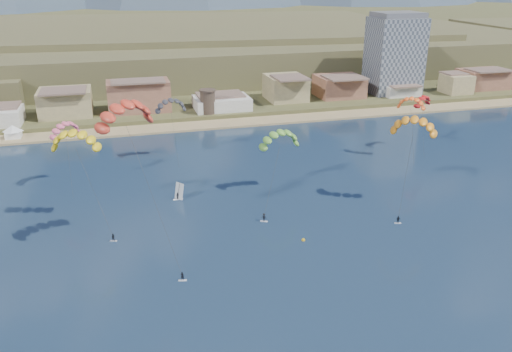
# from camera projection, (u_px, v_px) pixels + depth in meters

# --- Properties ---
(ground) EXTENTS (2400.00, 2400.00, 0.00)m
(ground) POSITION_uv_depth(u_px,v_px,m) (310.00, 308.00, 80.89)
(ground) COLOR #0E2033
(ground) RESTS_ON ground
(beach) EXTENTS (2200.00, 12.00, 0.90)m
(beach) POSITION_uv_depth(u_px,v_px,m) (198.00, 125.00, 175.75)
(beach) COLOR tan
(beach) RESTS_ON ground
(land) EXTENTS (2200.00, 900.00, 4.00)m
(land) POSITION_uv_depth(u_px,v_px,m) (132.00, 18.00, 582.54)
(land) COLOR brown
(land) RESTS_ON ground
(foothills) EXTENTS (940.00, 210.00, 18.00)m
(foothills) POSITION_uv_depth(u_px,v_px,m) (200.00, 47.00, 291.32)
(foothills) COLOR brown
(foothills) RESTS_ON ground
(town) EXTENTS (400.00, 24.00, 12.00)m
(town) POSITION_uv_depth(u_px,v_px,m) (74.00, 100.00, 177.33)
(town) COLOR silver
(town) RESTS_ON ground
(apartment_tower) EXTENTS (20.00, 16.00, 32.00)m
(apartment_tower) POSITION_uv_depth(u_px,v_px,m) (395.00, 54.00, 210.00)
(apartment_tower) COLOR gray
(apartment_tower) RESTS_ON ground
(watchtower) EXTENTS (5.82, 5.82, 8.60)m
(watchtower) POSITION_uv_depth(u_px,v_px,m) (208.00, 101.00, 181.89)
(watchtower) COLOR #47382D
(watchtower) RESTS_ON ground
(kitesurfer_red) EXTENTS (13.52, 19.02, 31.15)m
(kitesurfer_red) POSITION_uv_depth(u_px,v_px,m) (125.00, 109.00, 88.58)
(kitesurfer_red) COLOR silver
(kitesurfer_red) RESTS_ON ground
(kitesurfer_yellow) EXTENTS (11.80, 14.87, 22.25)m
(kitesurfer_yellow) POSITION_uv_depth(u_px,v_px,m) (75.00, 137.00, 102.74)
(kitesurfer_yellow) COLOR silver
(kitesurfer_yellow) RESTS_ON ground
(kitesurfer_orange) EXTENTS (13.37, 14.49, 22.38)m
(kitesurfer_orange) POSITION_uv_depth(u_px,v_px,m) (414.00, 123.00, 111.16)
(kitesurfer_orange) COLOR silver
(kitesurfer_orange) RESTS_ON ground
(kitesurfer_green) EXTENTS (14.23, 17.98, 19.88)m
(kitesurfer_green) POSITION_uv_depth(u_px,v_px,m) (280.00, 137.00, 118.71)
(kitesurfer_green) COLOR silver
(kitesurfer_green) RESTS_ON ground
(distant_kite_pink) EXTENTS (8.22, 7.92, 18.03)m
(distant_kite_pink) POSITION_uv_depth(u_px,v_px,m) (65.00, 127.00, 120.91)
(distant_kite_pink) COLOR #262626
(distant_kite_pink) RESTS_ON ground
(distant_kite_dark) EXTENTS (9.28, 6.41, 19.10)m
(distant_kite_dark) POSITION_uv_depth(u_px,v_px,m) (171.00, 103.00, 138.48)
(distant_kite_dark) COLOR #262626
(distant_kite_dark) RESTS_ON ground
(distant_kite_orange) EXTENTS (8.09, 7.72, 18.89)m
(distant_kite_orange) POSITION_uv_depth(u_px,v_px,m) (412.00, 101.00, 140.56)
(distant_kite_orange) COLOR #262626
(distant_kite_orange) RESTS_ON ground
(distant_kite_red) EXTENTS (7.77, 7.04, 17.60)m
(distant_kite_red) POSITION_uv_depth(u_px,v_px,m) (423.00, 99.00, 147.82)
(distant_kite_red) COLOR #262626
(distant_kite_red) RESTS_ON ground
(windsurfer) EXTENTS (2.25, 2.45, 3.95)m
(windsurfer) POSITION_uv_depth(u_px,v_px,m) (178.00, 194.00, 118.89)
(windsurfer) COLOR silver
(windsurfer) RESTS_ON ground
(buoy) EXTENTS (0.73, 0.73, 0.73)m
(buoy) POSITION_uv_depth(u_px,v_px,m) (303.00, 240.00, 101.04)
(buoy) COLOR gold
(buoy) RESTS_ON ground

